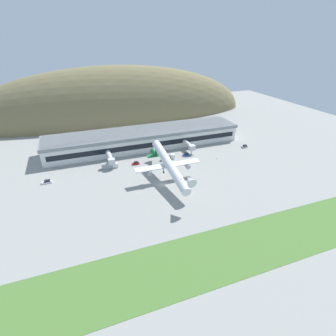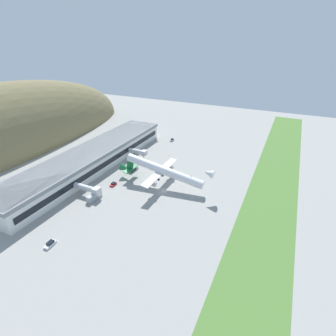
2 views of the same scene
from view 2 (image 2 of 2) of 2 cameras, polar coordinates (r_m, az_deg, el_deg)
The scene contains 14 objects.
ground_plane at distance 125.69m, azimuth -0.85°, elevation -5.08°, with size 357.22×357.22×0.00m, color gray.
grass_strip_foreground at distance 116.41m, azimuth 20.73°, elevation -9.96°, with size 321.50×22.14×0.08m, color #4C7533.
hill_backdrop at distance 202.26m, azimuth -32.61°, elevation 3.28°, with size 234.88×60.78×82.55m, color olive.
terminal_building at distance 152.03m, azimuth -16.44°, elevation 2.21°, with size 118.15×22.76×10.45m.
jetway_0 at distance 125.54m, azimuth -16.97°, elevation -4.29°, with size 3.38×14.15×5.43m.
jetway_1 at distance 159.09m, azimuth -6.39°, elevation 3.54°, with size 3.38×11.94×5.43m.
cargo_airplane at distance 126.57m, azimuth -1.25°, elevation -0.58°, with size 32.07×49.82×12.04m.
service_car_0 at distance 186.00m, azimuth 0.89°, elevation 6.10°, with size 3.97×2.20×1.59m.
service_car_1 at distance 104.97m, azimuth -24.26°, elevation -14.85°, with size 4.68×2.14×1.55m.
service_car_2 at distance 132.87m, azimuth -11.82°, elevation -3.49°, with size 3.85×1.89×1.50m.
service_car_3 at distance 155.02m, azimuth -5.58°, elevation 1.60°, with size 3.93×2.09×1.67m.
fuel_truck at distance 145.55m, azimuth -7.54°, elevation 0.10°, with size 7.09×2.70×3.26m.
box_truck at distance 123.69m, azimuth -15.79°, elevation -6.00°, with size 8.42×2.59×3.06m.
traffic_cone_0 at distance 162.24m, azimuth 0.08°, elevation 2.76°, with size 0.52×0.52×0.58m.
Camera 2 is at (-95.68, -47.34, 66.35)m, focal length 28.00 mm.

